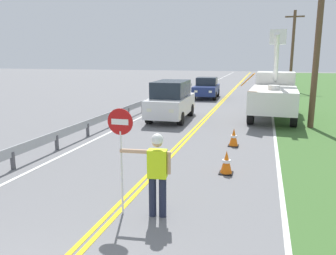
{
  "coord_description": "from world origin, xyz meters",
  "views": [
    {
      "loc": [
        3.02,
        -2.4,
        3.37
      ],
      "look_at": [
        0.2,
        7.5,
        1.2
      ],
      "focal_mm": 35.97,
      "sensor_mm": 36.0,
      "label": 1
    }
  ],
  "objects_px": {
    "utility_pole_mid": "(292,49)",
    "traffic_cone_lead": "(226,163)",
    "flagger_worker": "(157,170)",
    "stop_sign_paddle": "(121,138)",
    "utility_bucket_truck": "(274,93)",
    "oncoming_suv_nearest": "(171,100)",
    "oncoming_sedan_second": "(206,88)",
    "utility_pole_near": "(318,35)",
    "traffic_cone_mid": "(234,138)"
  },
  "relations": [
    {
      "from": "oncoming_sedan_second",
      "to": "traffic_cone_lead",
      "type": "height_order",
      "value": "oncoming_sedan_second"
    },
    {
      "from": "oncoming_sedan_second",
      "to": "flagger_worker",
      "type": "bearing_deg",
      "value": -83.32
    },
    {
      "from": "traffic_cone_lead",
      "to": "traffic_cone_mid",
      "type": "height_order",
      "value": "same"
    },
    {
      "from": "flagger_worker",
      "to": "traffic_cone_mid",
      "type": "distance_m",
      "value": 6.45
    },
    {
      "from": "utility_pole_mid",
      "to": "utility_bucket_truck",
      "type": "bearing_deg",
      "value": -96.73
    },
    {
      "from": "utility_bucket_truck",
      "to": "traffic_cone_lead",
      "type": "relative_size",
      "value": 9.86
    },
    {
      "from": "oncoming_sedan_second",
      "to": "utility_pole_near",
      "type": "bearing_deg",
      "value": -56.51
    },
    {
      "from": "oncoming_suv_nearest",
      "to": "flagger_worker",
      "type": "bearing_deg",
      "value": -76.17
    },
    {
      "from": "oncoming_sedan_second",
      "to": "traffic_cone_mid",
      "type": "height_order",
      "value": "oncoming_sedan_second"
    },
    {
      "from": "oncoming_suv_nearest",
      "to": "utility_pole_mid",
      "type": "xyz_separation_m",
      "value": [
        7.32,
        18.83,
        3.02
      ]
    },
    {
      "from": "utility_pole_mid",
      "to": "traffic_cone_lead",
      "type": "height_order",
      "value": "utility_pole_mid"
    },
    {
      "from": "utility_bucket_truck",
      "to": "oncoming_suv_nearest",
      "type": "distance_m",
      "value": 5.88
    },
    {
      "from": "oncoming_suv_nearest",
      "to": "traffic_cone_lead",
      "type": "bearing_deg",
      "value": -64.13
    },
    {
      "from": "oncoming_sedan_second",
      "to": "utility_pole_mid",
      "type": "xyz_separation_m",
      "value": [
        7.08,
        8.67,
        3.25
      ]
    },
    {
      "from": "utility_pole_mid",
      "to": "traffic_cone_lead",
      "type": "bearing_deg",
      "value": -97.36
    },
    {
      "from": "oncoming_sedan_second",
      "to": "traffic_cone_mid",
      "type": "relative_size",
      "value": 5.97
    },
    {
      "from": "flagger_worker",
      "to": "traffic_cone_mid",
      "type": "height_order",
      "value": "flagger_worker"
    },
    {
      "from": "stop_sign_paddle",
      "to": "traffic_cone_lead",
      "type": "relative_size",
      "value": 3.33
    },
    {
      "from": "traffic_cone_mid",
      "to": "stop_sign_paddle",
      "type": "bearing_deg",
      "value": -105.9
    },
    {
      "from": "utility_bucket_truck",
      "to": "utility_pole_mid",
      "type": "distance_m",
      "value": 16.82
    },
    {
      "from": "traffic_cone_lead",
      "to": "flagger_worker",
      "type": "bearing_deg",
      "value": -110.04
    },
    {
      "from": "utility_pole_mid",
      "to": "traffic_cone_mid",
      "type": "height_order",
      "value": "utility_pole_mid"
    },
    {
      "from": "stop_sign_paddle",
      "to": "utility_pole_mid",
      "type": "relative_size",
      "value": 0.3
    },
    {
      "from": "oncoming_sedan_second",
      "to": "utility_pole_mid",
      "type": "relative_size",
      "value": 0.54
    },
    {
      "from": "traffic_cone_mid",
      "to": "utility_bucket_truck",
      "type": "bearing_deg",
      "value": 77.39
    },
    {
      "from": "flagger_worker",
      "to": "utility_pole_mid",
      "type": "distance_m",
      "value": 30.41
    },
    {
      "from": "oncoming_suv_nearest",
      "to": "utility_pole_mid",
      "type": "distance_m",
      "value": 20.43
    },
    {
      "from": "utility_bucket_truck",
      "to": "utility_pole_mid",
      "type": "relative_size",
      "value": 0.88
    },
    {
      "from": "flagger_worker",
      "to": "traffic_cone_lead",
      "type": "height_order",
      "value": "flagger_worker"
    },
    {
      "from": "utility_bucket_truck",
      "to": "utility_pole_near",
      "type": "bearing_deg",
      "value": -55.98
    },
    {
      "from": "oncoming_suv_nearest",
      "to": "oncoming_sedan_second",
      "type": "height_order",
      "value": "oncoming_suv_nearest"
    },
    {
      "from": "stop_sign_paddle",
      "to": "utility_bucket_truck",
      "type": "height_order",
      "value": "utility_bucket_truck"
    },
    {
      "from": "oncoming_sedan_second",
      "to": "utility_pole_near",
      "type": "distance_m",
      "value": 12.88
    },
    {
      "from": "traffic_cone_mid",
      "to": "oncoming_suv_nearest",
      "type": "bearing_deg",
      "value": 128.59
    },
    {
      "from": "oncoming_sedan_second",
      "to": "traffic_cone_mid",
      "type": "xyz_separation_m",
      "value": [
        3.55,
        -14.91,
        -0.5
      ]
    },
    {
      "from": "oncoming_suv_nearest",
      "to": "utility_pole_near",
      "type": "relative_size",
      "value": 0.56
    },
    {
      "from": "oncoming_suv_nearest",
      "to": "utility_bucket_truck",
      "type": "bearing_deg",
      "value": 23.56
    },
    {
      "from": "utility_pole_near",
      "to": "utility_pole_mid",
      "type": "bearing_deg",
      "value": 89.25
    },
    {
      "from": "utility_pole_mid",
      "to": "traffic_cone_mid",
      "type": "distance_m",
      "value": 24.14
    },
    {
      "from": "oncoming_suv_nearest",
      "to": "utility_pole_mid",
      "type": "relative_size",
      "value": 0.6
    },
    {
      "from": "oncoming_sedan_second",
      "to": "oncoming_suv_nearest",
      "type": "bearing_deg",
      "value": -91.35
    },
    {
      "from": "utility_pole_near",
      "to": "traffic_cone_mid",
      "type": "relative_size",
      "value": 11.86
    },
    {
      "from": "oncoming_suv_nearest",
      "to": "traffic_cone_lead",
      "type": "xyz_separation_m",
      "value": [
        3.86,
        -7.96,
        -0.72
      ]
    },
    {
      "from": "utility_pole_mid",
      "to": "traffic_cone_mid",
      "type": "relative_size",
      "value": 11.14
    },
    {
      "from": "utility_bucket_truck",
      "to": "traffic_cone_mid",
      "type": "xyz_separation_m",
      "value": [
        -1.59,
        -7.09,
        -1.06
      ]
    },
    {
      "from": "flagger_worker",
      "to": "utility_pole_mid",
      "type": "bearing_deg",
      "value": 81.26
    },
    {
      "from": "flagger_worker",
      "to": "traffic_cone_lead",
      "type": "distance_m",
      "value": 3.39
    },
    {
      "from": "oncoming_suv_nearest",
      "to": "oncoming_sedan_second",
      "type": "distance_m",
      "value": 10.17
    },
    {
      "from": "flagger_worker",
      "to": "utility_bucket_truck",
      "type": "relative_size",
      "value": 0.26
    },
    {
      "from": "utility_pole_mid",
      "to": "oncoming_suv_nearest",
      "type": "bearing_deg",
      "value": -111.25
    }
  ]
}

